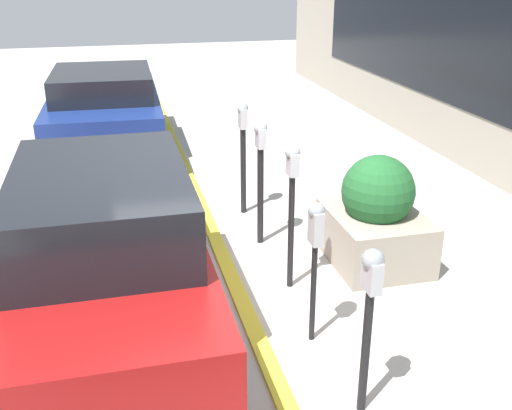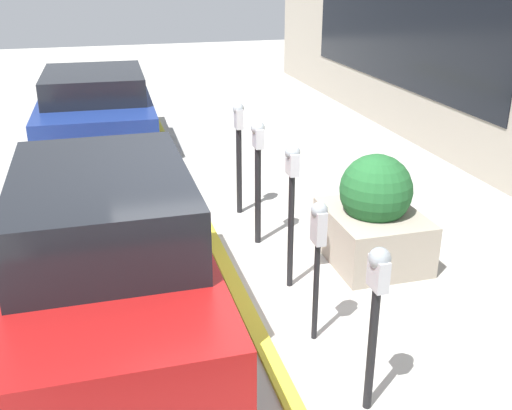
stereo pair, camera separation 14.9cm
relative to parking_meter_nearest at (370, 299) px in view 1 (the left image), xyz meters
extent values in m
plane|color=#ADAAA3|center=(1.97, 0.48, -0.97)|extent=(40.00, 40.00, 0.00)
cube|color=gold|center=(1.97, 0.56, -0.95)|extent=(24.50, 0.16, 0.04)
cube|color=black|center=(7.48, -3.91, 1.08)|extent=(7.35, 0.02, 2.24)
cylinder|color=black|center=(0.00, 0.00, -0.45)|extent=(0.07, 0.07, 1.05)
cube|color=#B7B7BC|center=(0.00, 0.00, 0.19)|extent=(0.19, 0.09, 0.24)
sphere|color=gray|center=(0.00, 0.00, 0.31)|extent=(0.16, 0.16, 0.16)
cylinder|color=black|center=(0.96, 0.07, -0.49)|extent=(0.05, 0.05, 0.96)
cube|color=#B7B7BC|center=(0.96, 0.07, 0.14)|extent=(0.17, 0.09, 0.30)
sphere|color=gray|center=(0.96, 0.07, 0.29)|extent=(0.14, 0.14, 0.14)
cylinder|color=black|center=(1.93, -0.01, -0.35)|extent=(0.06, 0.06, 1.24)
cube|color=#B7B7BC|center=(1.93, -0.01, 0.38)|extent=(0.18, 0.09, 0.23)
sphere|color=gray|center=(1.93, -0.01, 0.49)|extent=(0.15, 0.15, 0.15)
cylinder|color=black|center=(3.03, 0.03, -0.37)|extent=(0.07, 0.07, 1.20)
cube|color=#B7B7BC|center=(3.03, 0.03, 0.34)|extent=(0.19, 0.09, 0.23)
sphere|color=gray|center=(3.03, 0.03, 0.45)|extent=(0.16, 0.16, 0.16)
cylinder|color=black|center=(3.99, 0.02, -0.39)|extent=(0.07, 0.07, 1.18)
cube|color=#B7B7BC|center=(3.99, 0.02, 0.33)|extent=(0.17, 0.09, 0.26)
sphere|color=gray|center=(3.99, 0.02, 0.46)|extent=(0.14, 0.14, 0.14)
cube|color=gray|center=(2.24, -1.10, -0.68)|extent=(1.21, 0.99, 0.59)
sphere|color=#1E5628|center=(2.24, -1.10, -0.12)|extent=(0.80, 0.80, 0.80)
cube|color=maroon|center=(1.88, 1.81, -0.36)|extent=(4.37, 1.72, 0.59)
cube|color=black|center=(1.70, 1.81, 0.24)|extent=(2.28, 1.51, 0.61)
cylinder|color=black|center=(3.23, 1.03, -0.66)|extent=(0.62, 0.20, 0.62)
cylinder|color=black|center=(3.23, 2.60, -0.66)|extent=(0.62, 0.20, 0.62)
cylinder|color=black|center=(0.53, 1.03, -0.66)|extent=(0.62, 0.20, 0.62)
cylinder|color=black|center=(0.53, 2.60, -0.66)|extent=(0.62, 0.20, 0.62)
cube|color=navy|center=(7.34, 1.76, -0.30)|extent=(4.02, 1.97, 0.73)
cube|color=black|center=(7.18, 1.76, 0.27)|extent=(2.11, 1.69, 0.43)
cylinder|color=black|center=(8.56, 0.91, -0.67)|extent=(0.61, 0.22, 0.61)
cylinder|color=black|center=(8.56, 2.61, -0.67)|extent=(0.61, 0.22, 0.61)
cylinder|color=black|center=(6.11, 0.91, -0.67)|extent=(0.61, 0.22, 0.61)
cylinder|color=black|center=(6.11, 2.61, -0.67)|extent=(0.61, 0.22, 0.61)
camera|label=1|loc=(-3.36, 1.66, 2.22)|focal=42.00mm
camera|label=2|loc=(-3.32, 1.80, 2.22)|focal=42.00mm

